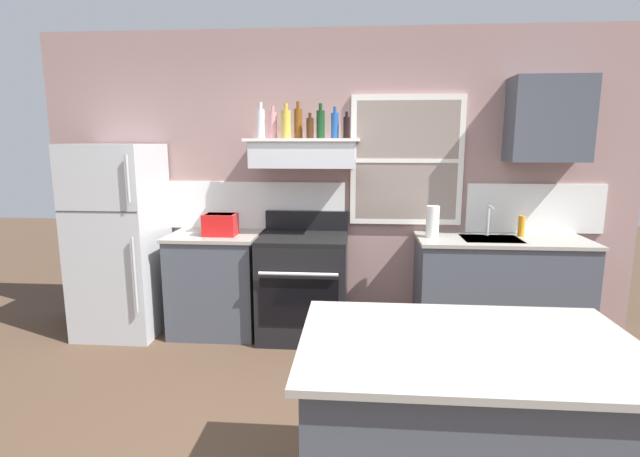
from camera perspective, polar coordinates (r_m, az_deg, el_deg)
The scene contains 20 objects.
back_wall at distance 4.42m, azimuth 2.12°, elevation 5.60°, with size 5.40×0.11×2.70m.
refrigerator at distance 4.63m, azimuth -22.79°, elevation -1.30°, with size 0.70×0.72×1.70m.
counter_left_of_stove at distance 4.46m, azimuth -12.26°, elevation -6.36°, with size 0.79×0.63×0.91m.
toaster at distance 4.25m, azimuth -11.81°, elevation 0.50°, with size 0.30×0.20×0.19m.
stove_range at distance 4.26m, azimuth -1.98°, elevation -6.79°, with size 0.76×0.69×1.09m.
range_hood_shelf at distance 4.17m, azimuth -1.93°, elevation 9.03°, with size 0.96×0.52×0.24m.
bottle_clear_tall at distance 4.22m, azimuth -7.06°, elevation 12.36°, with size 0.06×0.06×0.30m.
bottle_rose_pink at distance 4.20m, azimuth -5.65°, elevation 12.20°, with size 0.07×0.07×0.27m.
bottle_champagne_gold_foil at distance 4.13m, azimuth -4.08°, elevation 12.37°, with size 0.08×0.08×0.29m.
bottle_amber_wine at distance 4.23m, azimuth -2.61°, elevation 12.47°, with size 0.07×0.07×0.31m.
bottle_brown_stout at distance 4.14m, azimuth -1.20°, elevation 11.94°, with size 0.06×0.06×0.21m.
bottle_dark_green_wine at distance 4.15m, azimuth 0.07°, elevation 12.39°, with size 0.07×0.07×0.29m.
bottle_blue_liqueur at distance 4.14m, azimuth 1.78°, elevation 12.24°, with size 0.07×0.07×0.26m.
bottle_balsamic_dark at distance 4.11m, azimuth 3.19°, elevation 11.99°, with size 0.06×0.06×0.22m.
counter_right_with_sink at distance 4.44m, azimuth 20.58°, elevation -6.83°, with size 1.43×0.63×0.91m.
sink_faucet at distance 4.37m, azimuth 19.50°, elevation 1.41°, with size 0.03×0.17×0.28m.
paper_towel_roll at distance 4.18m, azimuth 13.28°, elevation 0.80°, with size 0.11×0.11×0.27m, color white.
dish_soap_bottle at distance 4.47m, azimuth 22.90°, elevation 0.27°, with size 0.06×0.06×0.18m, color orange.
kitchen_island at distance 2.32m, azimuth 16.80°, elevation -23.06°, with size 1.40×0.90×0.91m.
upper_cabinet_right at distance 4.51m, azimuth 25.65°, elevation 11.65°, with size 0.64×0.32×0.70m.
Camera 1 is at (0.22, -2.18, 1.72)m, focal length 26.81 mm.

